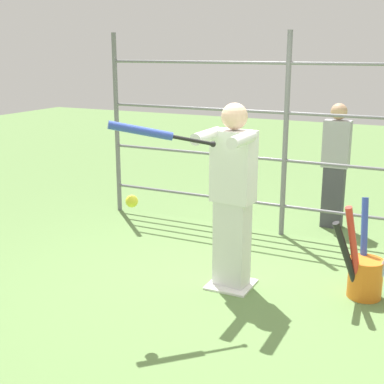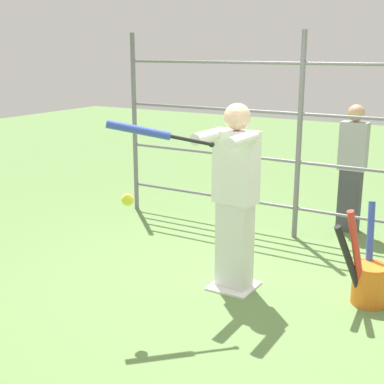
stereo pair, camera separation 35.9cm
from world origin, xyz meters
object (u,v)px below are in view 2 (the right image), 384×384
(batter, at_px, (235,192))
(bystander_behind_fence, at_px, (352,167))
(baseball_bat_swinging, at_px, (148,132))
(bat_bucket, at_px, (369,277))
(softball_in_flight, at_px, (128,200))

(batter, distance_m, bystander_behind_fence, 2.23)
(baseball_bat_swinging, xyz_separation_m, bat_bucket, (-1.54, -1.05, -1.28))
(bystander_behind_fence, bearing_deg, bat_bucket, 109.82)
(bat_bucket, bearing_deg, bystander_behind_fence, -70.18)
(batter, bearing_deg, baseball_bat_swinging, 62.05)
(batter, relative_size, baseball_bat_swinging, 2.44)
(softball_in_flight, height_order, bystander_behind_fence, bystander_behind_fence)
(batter, xyz_separation_m, baseball_bat_swinging, (0.40, 0.75, 0.60))
(baseball_bat_swinging, distance_m, bat_bucket, 2.26)
(bat_bucket, bearing_deg, batter, 14.94)
(bat_bucket, bearing_deg, baseball_bat_swinging, 34.29)
(baseball_bat_swinging, bearing_deg, bystander_behind_fence, -106.62)
(bystander_behind_fence, bearing_deg, softball_in_flight, 74.26)
(baseball_bat_swinging, xyz_separation_m, bystander_behind_fence, (-0.87, -2.92, -0.73))
(bystander_behind_fence, bearing_deg, baseball_bat_swinging, 73.38)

